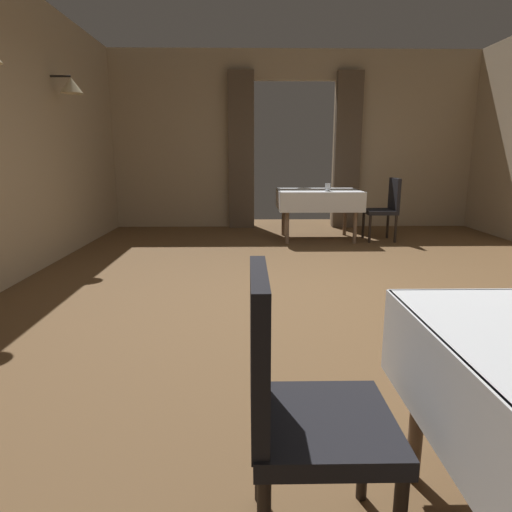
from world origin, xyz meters
TOP-DOWN VIEW (x-y plane):
  - ground at (0.00, 0.00)m, footprint 10.08×10.08m
  - wall_back at (0.00, 4.18)m, footprint 6.40×0.27m
  - dining_table_mid at (0.25, 2.88)m, footprint 1.22×0.93m
  - chair_near_left at (-0.66, -2.59)m, footprint 0.44×0.44m
  - chair_mid_right at (1.25, 2.77)m, footprint 0.44×0.44m
  - glass_mid_a at (0.34, 2.62)m, footprint 0.08×0.08m
  - plate_mid_b at (0.06, 3.05)m, footprint 0.22×0.22m

SIDE VIEW (x-z plane):
  - ground at x=0.00m, z-range 0.00..0.00m
  - chair_near_left at x=-0.66m, z-range 0.05..0.98m
  - chair_mid_right at x=1.25m, z-range 0.05..0.98m
  - dining_table_mid at x=0.25m, z-range 0.27..1.02m
  - plate_mid_b at x=0.06m, z-range 0.75..0.76m
  - glass_mid_a at x=0.34m, z-range 0.75..0.86m
  - wall_back at x=0.00m, z-range 0.02..3.02m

